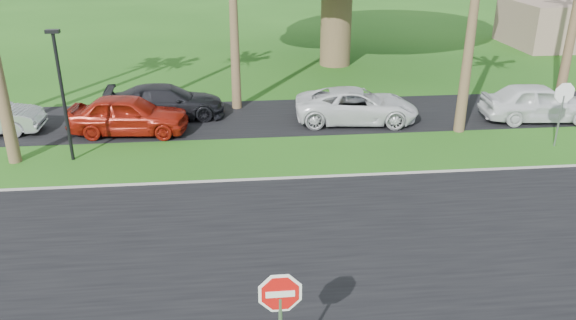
% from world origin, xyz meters
% --- Properties ---
extents(ground, '(120.00, 120.00, 0.00)m').
position_xyz_m(ground, '(0.00, 0.00, 0.00)').
color(ground, '#1E4F13').
rests_on(ground, ground).
extents(road, '(120.00, 8.00, 0.02)m').
position_xyz_m(road, '(0.00, 2.00, 0.01)').
color(road, black).
rests_on(road, ground).
extents(parking_strip, '(120.00, 5.00, 0.02)m').
position_xyz_m(parking_strip, '(0.00, 12.50, 0.01)').
color(parking_strip, black).
rests_on(parking_strip, ground).
extents(curb, '(120.00, 0.12, 0.06)m').
position_xyz_m(curb, '(0.00, 6.05, 0.03)').
color(curb, gray).
rests_on(curb, ground).
extents(stop_sign_near, '(1.05, 0.07, 2.62)m').
position_xyz_m(stop_sign_near, '(0.50, -3.00, 1.77)').
color(stop_sign_near, gray).
rests_on(stop_sign_near, ground).
extents(stop_sign_far, '(1.05, 0.07, 2.62)m').
position_xyz_m(stop_sign_far, '(12.00, 8.00, 1.77)').
color(stop_sign_far, gray).
rests_on(stop_sign_far, ground).
extents(streetlight_right, '(0.45, 0.25, 4.64)m').
position_xyz_m(streetlight_right, '(-6.00, 8.50, 2.65)').
color(streetlight_right, black).
rests_on(streetlight_right, ground).
extents(car_red, '(4.84, 2.33, 1.60)m').
position_xyz_m(car_red, '(-4.34, 11.01, 0.80)').
color(car_red, maroon).
rests_on(car_red, ground).
extents(car_dark, '(5.10, 2.33, 1.45)m').
position_xyz_m(car_dark, '(-3.04, 12.86, 0.72)').
color(car_dark, black).
rests_on(car_dark, ground).
extents(car_minivan, '(5.39, 2.91, 1.44)m').
position_xyz_m(car_minivan, '(5.03, 11.51, 0.72)').
color(car_minivan, silver).
rests_on(car_minivan, ground).
extents(car_pickup, '(4.84, 2.24, 1.61)m').
position_xyz_m(car_pickup, '(12.77, 10.91, 0.80)').
color(car_pickup, white).
rests_on(car_pickup, ground).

